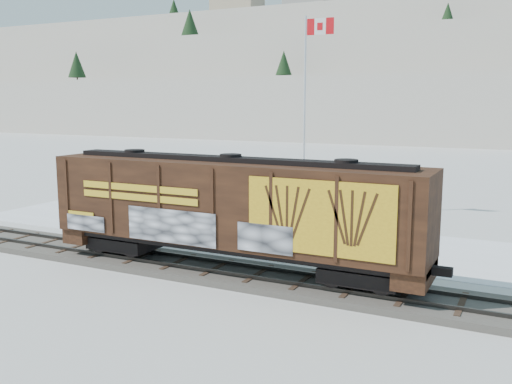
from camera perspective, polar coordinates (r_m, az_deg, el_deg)
The scene contains 9 objects.
ground at distance 24.87m, azimuth -3.93°, elevation -8.17°, with size 500.00×500.00×0.00m, color white.
rail_track at distance 24.83m, azimuth -3.93°, elevation -7.85°, with size 50.00×3.40×0.43m.
parking_strip at distance 31.33m, azimuth 3.04°, elevation -4.52°, with size 40.00×8.00×0.03m, color white.
hillside at distance 160.87m, azimuth 22.53°, elevation 10.87°, with size 360.00×110.00×93.00m.
hopper_railcar at distance 23.80m, azimuth -2.51°, elevation -1.47°, with size 16.46×3.06×4.67m.
flagpole at distance 37.01m, azimuth 4.99°, elevation 4.98°, with size 2.30×0.90×12.64m.
car_silver at distance 35.70m, azimuth -14.42°, elevation -1.79°, with size 1.88×4.67×1.59m, color #B2B4B9.
car_white at distance 32.91m, azimuth 0.27°, elevation -2.46°, with size 1.61×4.63×1.53m, color silver.
car_dark at distance 28.66m, azimuth 6.36°, elevation -4.42°, with size 1.91×4.69×1.36m, color black.
Camera 1 is at (12.07, -20.47, 7.35)m, focal length 40.00 mm.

